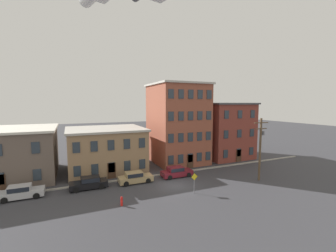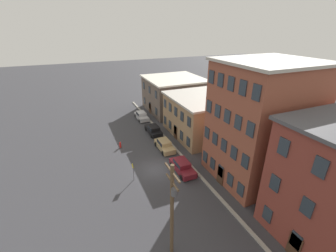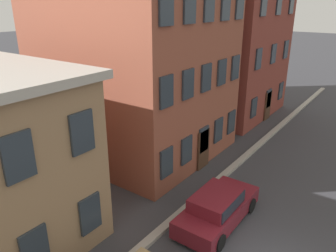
% 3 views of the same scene
% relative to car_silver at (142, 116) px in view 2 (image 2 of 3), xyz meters
% --- Properties ---
extents(ground_plane, '(200.00, 200.00, 0.00)m').
position_rel_car_silver_xyz_m(ground_plane, '(17.12, -3.32, -0.75)').
color(ground_plane, '#38383D').
extents(kerb_strip, '(56.00, 0.36, 0.16)m').
position_rel_car_silver_xyz_m(kerb_strip, '(17.12, 1.18, -0.67)').
color(kerb_strip, '#9E998E').
rests_on(kerb_strip, ground_plane).
extents(apartment_corner, '(11.80, 11.32, 7.01)m').
position_rel_car_silver_xyz_m(apartment_corner, '(-2.48, 8.08, 2.77)').
color(apartment_corner, '#66564C').
rests_on(apartment_corner, ground_plane).
extents(apartment_midblock, '(11.49, 10.12, 6.54)m').
position_rel_car_silver_xyz_m(apartment_midblock, '(10.20, 7.48, 2.53)').
color(apartment_midblock, '#9E7A56').
rests_on(apartment_midblock, ground_plane).
extents(apartment_far, '(8.96, 9.94, 13.76)m').
position_rel_car_silver_xyz_m(apartment_far, '(22.58, 7.39, 6.15)').
color(apartment_far, brown).
rests_on(apartment_far, ground_plane).
extents(car_silver, '(4.40, 1.92, 1.43)m').
position_rel_car_silver_xyz_m(car_silver, '(0.00, 0.00, 0.00)').
color(car_silver, '#B7B7BC').
rests_on(car_silver, ground_plane).
extents(car_black, '(4.40, 1.92, 1.43)m').
position_rel_car_silver_xyz_m(car_black, '(7.05, 0.01, 0.00)').
color(car_black, black).
rests_on(car_black, ground_plane).
extents(car_tan, '(4.40, 1.92, 1.43)m').
position_rel_car_silver_xyz_m(car_tan, '(12.70, -0.31, 0.00)').
color(car_tan, tan).
rests_on(car_tan, ground_plane).
extents(car_maroon, '(4.40, 1.92, 1.43)m').
position_rel_car_silver_xyz_m(car_maroon, '(18.70, -0.31, 0.00)').
color(car_maroon, maroon).
rests_on(car_maroon, ground_plane).
extents(caution_sign, '(0.90, 0.08, 2.41)m').
position_rel_car_silver_xyz_m(caution_sign, '(18.03, -6.44, 0.85)').
color(caution_sign, slate).
rests_on(caution_sign, ground_plane).
extents(utility_pole, '(2.40, 0.44, 8.40)m').
position_rel_car_silver_xyz_m(utility_pole, '(28.39, -6.06, 3.98)').
color(utility_pole, brown).
rests_on(utility_pole, ground_plane).
extents(fire_hydrant, '(0.24, 0.34, 0.96)m').
position_rel_car_silver_xyz_m(fire_hydrant, '(9.68, -6.26, -0.27)').
color(fire_hydrant, red).
rests_on(fire_hydrant, ground_plane).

